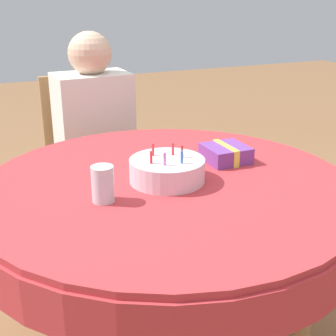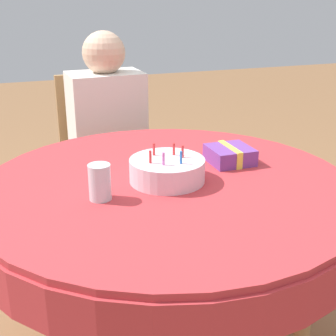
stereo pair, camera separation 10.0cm
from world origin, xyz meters
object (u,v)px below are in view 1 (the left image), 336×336
object	(u,v)px
chair	(91,155)
birthday_cake	(169,170)
drinking_glass	(103,184)
person	(95,124)
gift_box	(226,153)

from	to	relation	value
chair	birthday_cake	size ratio (longest dim) A/B	3.65
chair	drinking_glass	bearing A→B (deg)	-104.93
chair	person	size ratio (longest dim) A/B	0.79
person	gift_box	world-z (taller)	person
person	birthday_cake	xyz separation A→B (m)	(-0.01, -0.90, 0.08)
person	birthday_cake	distance (m)	0.90
gift_box	birthday_cake	bearing A→B (deg)	-160.84
gift_box	chair	bearing A→B (deg)	105.78
person	drinking_glass	xyz separation A→B (m)	(-0.24, -0.96, 0.09)
birthday_cake	person	bearing A→B (deg)	89.50
person	birthday_cake	size ratio (longest dim) A/B	4.61
chair	gift_box	world-z (taller)	chair
drinking_glass	gift_box	world-z (taller)	drinking_glass
chair	person	world-z (taller)	person
chair	gift_box	size ratio (longest dim) A/B	5.80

